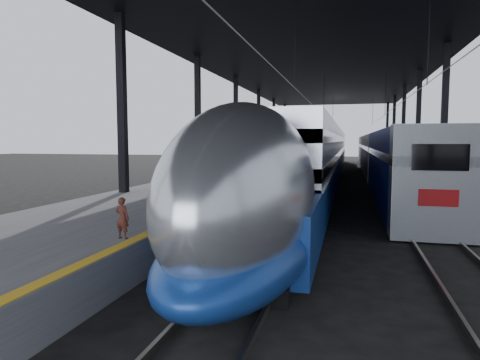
% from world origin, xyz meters
% --- Properties ---
extents(ground, '(160.00, 160.00, 0.00)m').
position_xyz_m(ground, '(0.00, 0.00, 0.00)').
color(ground, black).
rests_on(ground, ground).
extents(platform, '(6.00, 80.00, 1.00)m').
position_xyz_m(platform, '(-3.50, 20.00, 0.50)').
color(platform, '#4C4C4F').
rests_on(platform, ground).
extents(yellow_strip, '(0.30, 80.00, 0.01)m').
position_xyz_m(yellow_strip, '(-0.70, 20.00, 1.00)').
color(yellow_strip, gold).
rests_on(yellow_strip, platform).
extents(rails, '(6.52, 80.00, 0.16)m').
position_xyz_m(rails, '(4.50, 20.00, 0.08)').
color(rails, slate).
rests_on(rails, ground).
extents(canopy, '(18.00, 75.00, 9.47)m').
position_xyz_m(canopy, '(1.90, 20.00, 9.12)').
color(canopy, black).
rests_on(canopy, ground).
extents(tgv_train, '(3.03, 65.20, 4.35)m').
position_xyz_m(tgv_train, '(2.00, 24.33, 2.03)').
color(tgv_train, '#B6B8BD').
rests_on(tgv_train, ground).
extents(second_train, '(2.83, 56.05, 3.90)m').
position_xyz_m(second_train, '(7.00, 29.33, 1.98)').
color(second_train, navy).
rests_on(second_train, ground).
extents(child, '(0.40, 0.29, 1.01)m').
position_xyz_m(child, '(-1.04, -3.48, 1.51)').
color(child, '#472017').
rests_on(child, platform).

